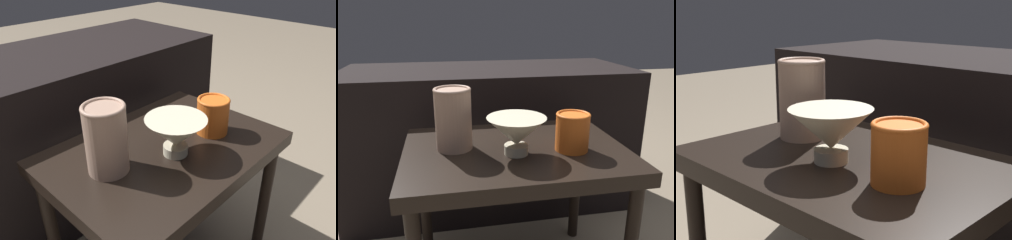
{
  "view_description": "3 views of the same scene",
  "coord_description": "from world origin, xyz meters",
  "views": [
    {
      "loc": [
        -0.54,
        -0.52,
        0.94
      ],
      "look_at": [
        -0.03,
        -0.04,
        0.57
      ],
      "focal_mm": 35.0,
      "sensor_mm": 36.0,
      "label": 1
    },
    {
      "loc": [
        -0.19,
        -0.84,
        0.81
      ],
      "look_at": [
        -0.04,
        -0.06,
        0.56
      ],
      "focal_mm": 35.0,
      "sensor_mm": 36.0,
      "label": 2
    },
    {
      "loc": [
        0.58,
        -0.62,
        0.76
      ],
      "look_at": [
        0.01,
        -0.03,
        0.54
      ],
      "focal_mm": 50.0,
      "sensor_mm": 36.0,
      "label": 3
    }
  ],
  "objects": [
    {
      "name": "vase_textured_left",
      "position": [
        -0.17,
        0.03,
        0.55
      ],
      "size": [
        0.1,
        0.1,
        0.17
      ],
      "color": "tan",
      "rests_on": "table"
    },
    {
      "name": "vase_colorful_right",
      "position": [
        0.15,
        -0.04,
        0.52
      ],
      "size": [
        0.09,
        0.09,
        0.11
      ],
      "color": "orange",
      "rests_on": "table"
    },
    {
      "name": "couch_backdrop",
      "position": [
        0.0,
        0.55,
        0.3
      ],
      "size": [
        1.21,
        0.5,
        0.61
      ],
      "color": "black",
      "rests_on": "ground_plane"
    },
    {
      "name": "table",
      "position": [
        0.0,
        0.0,
        0.4
      ],
      "size": [
        0.62,
        0.44,
        0.46
      ],
      "color": "black",
      "rests_on": "ground_plane"
    },
    {
      "name": "bowl",
      "position": [
        -0.01,
        -0.04,
        0.52
      ],
      "size": [
        0.16,
        0.16,
        0.1
      ],
      "color": "beige",
      "rests_on": "table"
    }
  ]
}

